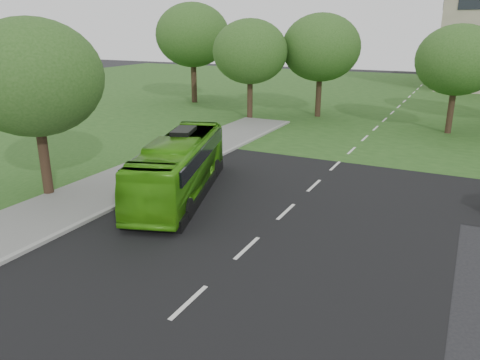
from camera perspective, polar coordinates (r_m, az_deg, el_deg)
The scene contains 8 objects.
ground at distance 15.94m, azimuth -2.32°, elevation -11.21°, with size 160.00×160.00×0.00m, color black.
street_surfaces at distance 36.45m, azimuth 14.63°, elevation 5.27°, with size 120.00×120.00×0.15m.
tree_park_a at distance 41.33m, azimuth 1.25°, elevation 15.37°, with size 6.41×6.41×8.52m.
tree_park_b at distance 43.05m, azimuth 9.84°, elevation 15.62°, with size 6.86×6.86×9.00m.
tree_park_c at distance 38.92m, azimuth 25.02°, elevation 13.10°, with size 6.07×6.07×8.06m.
tree_park_f at distance 51.08m, azimuth -5.80°, elevation 17.16°, with size 7.67×7.67×10.25m.
tree_side_near at distance 23.47m, azimuth -23.87°, elevation 11.32°, with size 6.24×6.24×8.29m.
bus at distance 22.73m, azimuth -7.39°, elevation 1.68°, with size 2.38×10.18×2.83m, color #47A714.
Camera 1 is at (6.75, -12.13, 7.82)m, focal length 35.00 mm.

